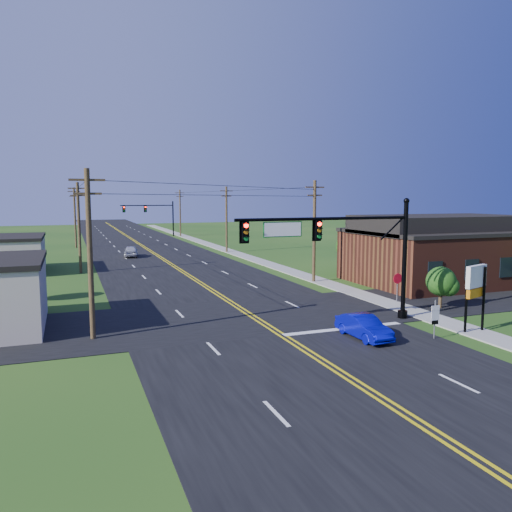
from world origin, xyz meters
name	(u,v)px	position (x,y,z in m)	size (l,w,h in m)	color
ground	(346,380)	(0.00, 0.00, 0.00)	(260.00, 260.00, 0.00)	#1A4112
road_main	(153,253)	(0.00, 50.00, 0.02)	(16.00, 220.00, 0.04)	black
road_cross	(248,316)	(0.00, 12.00, 0.02)	(70.00, 10.00, 0.04)	black
sidewalk	(252,258)	(10.50, 40.00, 0.04)	(2.00, 160.00, 0.08)	gray
signal_mast_main	(341,245)	(4.34, 8.00, 4.75)	(11.30, 0.60, 7.48)	black
signal_mast_far	(150,213)	(4.44, 80.00, 4.55)	(10.98, 0.60, 7.48)	black
brick_building	(438,256)	(20.00, 18.00, 2.35)	(14.20, 11.20, 4.70)	#502317
utility_pole_left_a	(90,251)	(-9.50, 10.00, 4.72)	(1.80, 0.28, 9.00)	#3B2B1A
utility_pole_left_b	(79,226)	(-9.50, 35.00, 4.72)	(1.80, 0.28, 9.00)	#3B2B1A
utility_pole_left_c	(75,216)	(-9.50, 62.00, 4.72)	(1.80, 0.28, 9.00)	#3B2B1A
utility_pole_right_a	(314,229)	(9.80, 22.00, 4.72)	(1.80, 0.28, 9.00)	#3B2B1A
utility_pole_right_b	(227,218)	(9.80, 48.00, 4.72)	(1.80, 0.28, 9.00)	#3B2B1A
utility_pole_right_c	(180,212)	(9.80, 78.00, 4.72)	(1.80, 0.28, 9.00)	#3B2B1A
tree_right_back	(351,247)	(16.00, 26.00, 2.60)	(3.00, 3.00, 4.10)	#3B2B1A
shrub_corner	(441,281)	(13.00, 9.50, 1.85)	(2.00, 2.00, 2.86)	#3B2B1A
tree_left	(18,272)	(-14.00, 22.00, 2.16)	(2.40, 2.40, 3.37)	#3B2B1A
blue_car	(364,327)	(4.02, 4.97, 0.62)	(1.31, 3.76, 1.24)	#070AAB
distant_car	(131,251)	(-3.17, 47.05, 0.71)	(1.69, 4.19, 1.43)	silver
route_sign	(435,316)	(7.50, 3.57, 1.24)	(0.53, 0.09, 2.12)	slate
stop_sign	(398,282)	(11.32, 11.98, 1.55)	(0.77, 0.09, 2.15)	slate
pylon_sign	(476,284)	(10.50, 3.91, 2.77)	(1.82, 0.85, 3.79)	black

